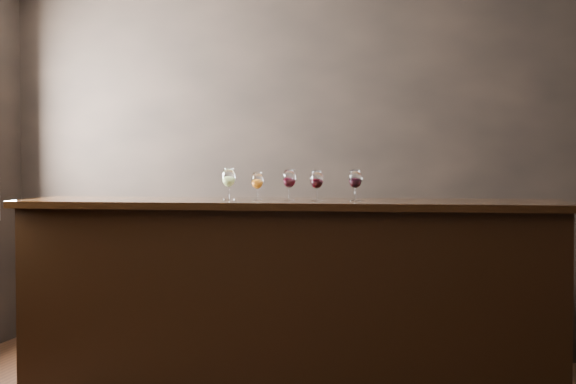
% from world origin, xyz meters
% --- Properties ---
extents(room_shell, '(5.02, 4.52, 2.81)m').
position_xyz_m(room_shell, '(-0.23, 0.11, 1.81)').
color(room_shell, black).
rests_on(room_shell, ground).
extents(bar_counter, '(3.21, 0.90, 1.11)m').
position_xyz_m(bar_counter, '(-0.08, 1.19, 0.56)').
color(bar_counter, black).
rests_on(bar_counter, ground).
extents(bar_top, '(3.32, 0.98, 0.04)m').
position_xyz_m(bar_top, '(-0.08, 1.19, 1.13)').
color(bar_top, black).
rests_on(bar_top, bar_counter).
extents(back_bar_shelf, '(2.20, 0.40, 0.79)m').
position_xyz_m(back_bar_shelf, '(-0.32, 2.03, 0.40)').
color(back_bar_shelf, black).
rests_on(back_bar_shelf, ground).
extents(glass_white, '(0.08, 0.08, 0.19)m').
position_xyz_m(glass_white, '(-0.46, 1.20, 1.28)').
color(glass_white, white).
rests_on(glass_white, bar_top).
extents(glass_amber, '(0.07, 0.07, 0.17)m').
position_xyz_m(glass_amber, '(-0.27, 1.19, 1.27)').
color(glass_amber, white).
rests_on(glass_amber, bar_top).
extents(glass_red_a, '(0.08, 0.08, 0.19)m').
position_xyz_m(glass_red_a, '(-0.08, 1.21, 1.28)').
color(glass_red_a, white).
rests_on(glass_red_a, bar_top).
extents(glass_red_b, '(0.08, 0.08, 0.18)m').
position_xyz_m(glass_red_b, '(0.10, 1.15, 1.27)').
color(glass_red_b, white).
rests_on(glass_red_b, bar_top).
extents(glass_red_c, '(0.08, 0.08, 0.19)m').
position_xyz_m(glass_red_c, '(0.32, 1.22, 1.28)').
color(glass_red_c, white).
rests_on(glass_red_c, bar_top).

